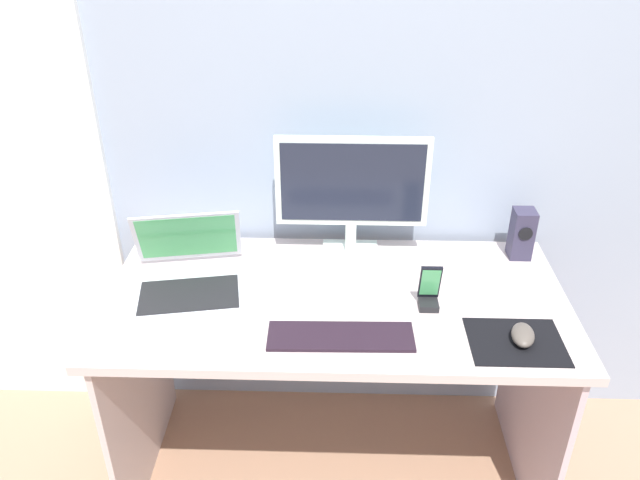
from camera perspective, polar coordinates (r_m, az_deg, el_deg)
ground_plane at (r=2.36m, az=1.19°, el=-19.67°), size 8.00×8.00×0.00m
wall_back at (r=1.99m, az=1.72°, el=13.95°), size 6.00×0.04×2.50m
desk at (r=1.96m, az=1.37°, el=-8.74°), size 1.36×0.67×0.73m
monitor at (r=1.96m, az=2.88°, el=4.45°), size 0.48×0.14×0.40m
speaker_right at (r=2.11m, az=17.73°, el=0.55°), size 0.07×0.07×0.17m
laptop at (r=1.92m, az=-11.76°, el=-3.09°), size 0.37×0.37×0.22m
keyboard_external at (r=1.71m, az=1.86°, el=-8.69°), size 0.39×0.13×0.01m
mousepad at (r=1.77m, az=17.22°, el=-8.76°), size 0.25×0.20×0.00m
mouse at (r=1.77m, az=17.82°, el=-8.16°), size 0.08×0.11×0.04m
phone_in_dock at (r=1.82m, az=9.81°, el=-4.67°), size 0.06×0.06×0.14m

